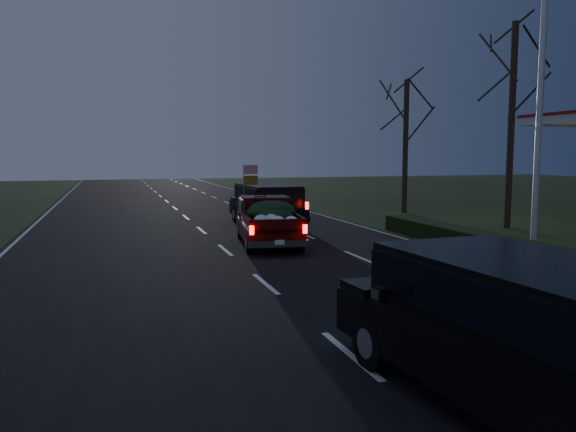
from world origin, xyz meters
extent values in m
plane|color=black|center=(0.00, 0.00, 0.00)|extent=(120.00, 120.00, 0.00)
cube|color=black|center=(0.00, 0.00, 0.01)|extent=(14.00, 120.00, 0.02)
cube|color=black|center=(7.80, 3.00, 0.30)|extent=(1.00, 10.00, 0.60)
cylinder|color=silver|center=(9.50, 2.00, 4.50)|extent=(0.20, 0.20, 9.00)
cylinder|color=black|center=(12.50, 7.00, 4.25)|extent=(0.28, 0.28, 8.50)
cylinder|color=black|center=(11.50, 14.00, 3.50)|extent=(0.28, 0.28, 7.00)
cube|color=#3A0907|center=(1.63, 5.71, 0.54)|extent=(2.38, 4.69, 0.49)
cube|color=#3A0907|center=(1.73, 6.51, 1.21)|extent=(1.84, 1.64, 0.81)
cube|color=black|center=(1.73, 6.51, 1.30)|extent=(1.91, 1.57, 0.49)
cube|color=#3A0907|center=(1.47, 4.56, 0.81)|extent=(1.98, 2.71, 0.05)
ellipsoid|color=black|center=(1.58, 5.00, 1.21)|extent=(1.64, 1.79, 0.54)
cylinder|color=gray|center=(0.82, 5.82, 1.84)|extent=(0.03, 0.03, 1.80)
cube|color=red|center=(1.07, 5.79, 2.59)|extent=(0.47, 0.08, 0.31)
cube|color=gold|center=(1.07, 5.79, 2.23)|extent=(0.47, 0.08, 0.31)
cube|color=black|center=(2.98, 10.90, 0.66)|extent=(2.24, 5.13, 0.63)
cube|color=black|center=(2.99, 10.63, 1.37)|extent=(2.08, 3.75, 0.85)
cube|color=black|center=(2.99, 10.63, 1.46)|extent=(2.18, 3.65, 0.51)
cube|color=black|center=(1.18, -7.22, 0.68)|extent=(2.56, 5.42, 0.66)
cube|color=black|center=(1.20, -7.50, 1.43)|extent=(2.33, 3.98, 0.88)
cube|color=black|center=(1.20, -7.50, 1.52)|extent=(2.43, 3.88, 0.53)
cube|color=black|center=(-0.17, -6.27, 1.30)|extent=(0.13, 0.25, 0.18)
camera|label=1|loc=(-3.43, -12.69, 3.09)|focal=35.00mm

